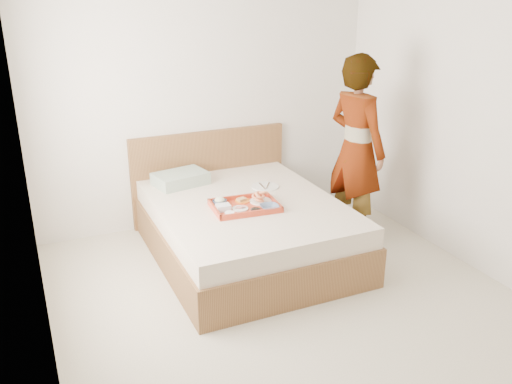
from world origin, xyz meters
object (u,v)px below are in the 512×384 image
at_px(dinner_plate, 265,187).
at_px(person, 356,150).
at_px(tray, 245,206).
at_px(bed, 246,229).

distance_m(dinner_plate, person, 0.93).
distance_m(tray, dinner_plate, 0.56).
distance_m(tray, person, 1.23).
relative_size(bed, person, 1.12).
xyz_separation_m(bed, dinner_plate, (0.31, 0.27, 0.27)).
height_order(dinner_plate, person, person).
bearing_deg(bed, person, -2.43).
relative_size(tray, person, 0.31).
bearing_deg(tray, dinner_plate, 51.48).
xyz_separation_m(bed, tray, (-0.07, -0.13, 0.29)).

